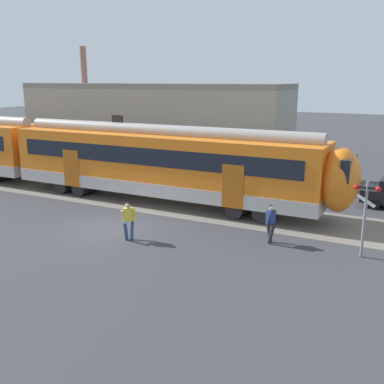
% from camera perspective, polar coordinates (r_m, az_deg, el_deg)
% --- Properties ---
extents(ground_plane, '(160.00, 160.00, 0.00)m').
position_cam_1_polar(ground_plane, '(20.95, -10.19, -4.69)').
color(ground_plane, '#38383D').
extents(track_bed, '(80.00, 4.40, 0.01)m').
position_cam_1_polar(track_bed, '(32.14, -21.13, 1.18)').
color(track_bed, slate).
rests_on(track_bed, ground).
extents(commuter_train, '(38.05, 3.07, 4.73)m').
position_cam_1_polar(commuter_train, '(29.94, -18.32, 4.91)').
color(commuter_train, '#B2ADA8').
rests_on(commuter_train, ground).
extents(pedestrian_yellow, '(0.53, 0.70, 1.67)m').
position_cam_1_polar(pedestrian_yellow, '(19.21, -8.06, -3.24)').
color(pedestrian_yellow, navy).
rests_on(pedestrian_yellow, ground).
extents(pedestrian_navy, '(0.56, 0.65, 1.67)m').
position_cam_1_polar(pedestrian_navy, '(18.95, 9.96, -3.65)').
color(pedestrian_navy, '#28282D').
rests_on(pedestrian_navy, ground).
extents(crossing_signal, '(0.96, 0.22, 3.00)m').
position_cam_1_polar(crossing_signal, '(18.11, 21.17, -1.79)').
color(crossing_signal, gray).
rests_on(crossing_signal, ground).
extents(background_building, '(20.70, 5.00, 9.20)m').
position_cam_1_polar(background_building, '(34.33, -5.18, 8.26)').
color(background_building, gray).
rests_on(background_building, ground).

